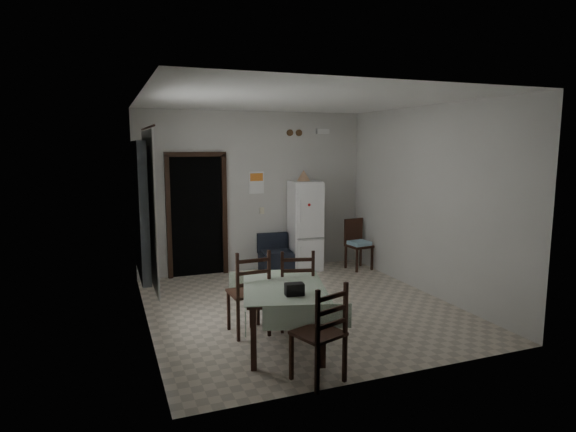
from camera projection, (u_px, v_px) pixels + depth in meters
The scene contains 25 objects.
ground at pixel (300, 307), 6.89m from camera, with size 4.50×4.50×0.00m, color #BDAF9A.
ceiling at pixel (301, 100), 6.46m from camera, with size 4.20×4.50×0.02m, color white, non-canonical shape.
wall_back at pixel (254, 192), 8.75m from camera, with size 4.20×0.02×2.90m, color beige, non-canonical shape.
wall_front at pixel (390, 235), 4.60m from camera, with size 4.20×0.02×2.90m, color beige, non-canonical shape.
wall_left at pixel (144, 215), 5.93m from camera, with size 0.02×4.50×2.90m, color beige, non-canonical shape.
wall_right at pixel (427, 201), 7.42m from camera, with size 0.02×4.50×2.90m, color beige, non-canonical shape.
doorway at pixel (195, 215), 8.63m from camera, with size 1.06×0.52×2.22m.
window_recess at pixel (140, 209), 5.72m from camera, with size 0.10×1.20×1.60m, color silver.
curtain at pixel (150, 208), 5.76m from camera, with size 0.02×1.45×1.85m, color silver.
curtain_rod at pixel (147, 128), 5.62m from camera, with size 0.02×0.02×1.60m, color black.
calendar at pixel (256, 183), 8.74m from camera, with size 0.28×0.02×0.40m, color white.
calendar_image at pixel (257, 177), 8.72m from camera, with size 0.24×0.01×0.14m, color orange.
light_switch at pixel (262, 211), 8.85m from camera, with size 0.08×0.02×0.12m, color beige.
vent_left at pixel (290, 133), 8.83m from camera, with size 0.12×0.12×0.03m, color brown.
vent_right at pixel (299, 133), 8.89m from camera, with size 0.12×0.12×0.03m, color brown.
emergency_light at pixel (323, 131), 9.03m from camera, with size 0.25×0.07×0.09m, color white.
fridge at pixel (305, 226), 8.86m from camera, with size 0.53×0.53×1.65m, color white, non-canonical shape.
tan_cone at pixel (304, 175), 8.75m from camera, with size 0.24×0.24×0.20m, color #A67D5C.
navy_seat at pixel (276, 253), 8.73m from camera, with size 0.57×0.55×0.69m, color black, non-canonical shape.
corner_chair at pixel (359, 245), 8.92m from camera, with size 0.40×0.40×0.93m, color black, non-canonical shape.
dining_table at pixel (284, 315), 5.53m from camera, with size 0.91×1.38×0.72m, color #A1B399, non-canonical shape.
black_bag at pixel (294, 289), 5.11m from camera, with size 0.20×0.12×0.13m, color black.
dining_chair_far_left at pixel (248, 291), 5.87m from camera, with size 0.46×0.46×1.07m, color black, non-canonical shape.
dining_chair_far_right at pixel (296, 288), 6.07m from camera, with size 0.44×0.44×1.03m, color black, non-canonical shape.
dining_chair_near_head at pixel (318, 332), 4.67m from camera, with size 0.43×0.43×1.01m, color black, non-canonical shape.
Camera 1 is at (-2.53, -6.12, 2.31)m, focal length 30.00 mm.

